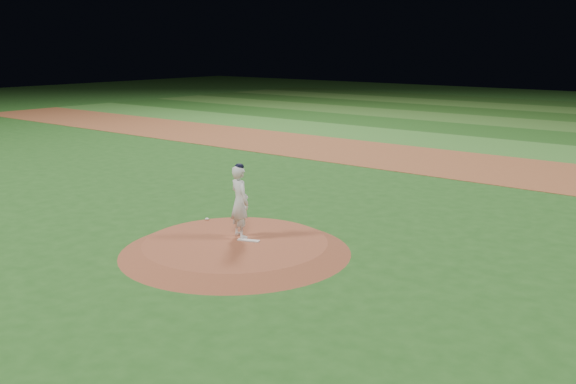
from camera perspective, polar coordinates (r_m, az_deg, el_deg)
The scene contains 8 objects.
ground at distance 15.43m, azimuth -4.67°, elevation -5.30°, with size 120.00×120.00×0.00m, color #21531B.
infield_dirt_band at distance 27.04m, azimuth 16.13°, elevation 2.25°, with size 70.00×6.00×0.02m, color brown.
outfield_stripe_0 at distance 32.12m, azimuth 19.96°, elevation 3.63°, with size 70.00×5.00×0.02m, color #38762A.
outfield_stripe_1 at distance 36.85m, azimuth 22.52°, elevation 4.54°, with size 70.00×5.00×0.02m, color #1F4E19.
pitchers_mound at distance 15.39m, azimuth -4.68°, elevation -4.86°, with size 5.50×5.50×0.25m, color brown.
pitching_rubber at distance 15.38m, azimuth -3.52°, elevation -4.31°, with size 0.54×0.13×0.03m, color silver.
rosin_bag at distance 17.27m, azimuth -7.21°, elevation -2.39°, with size 0.11×0.11×0.06m, color white.
pitcher_on_mound at distance 15.47m, azimuth -4.30°, elevation -0.82°, with size 0.75×0.62×1.82m.
Camera 1 is at (10.10, -10.60, 4.86)m, focal length 40.00 mm.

